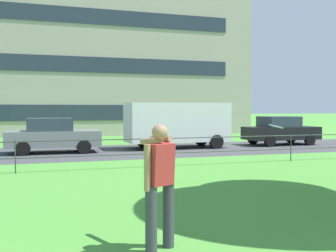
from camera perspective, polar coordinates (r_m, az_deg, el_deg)
name	(u,v)px	position (r m, az deg, el deg)	size (l,w,h in m)	color
street_strip	(25,154)	(17.94, -20.05, -3.86)	(80.00, 6.29, 0.01)	#424247
park_fence	(15,151)	(12.68, -21.25, -3.40)	(28.83, 0.04, 1.00)	#333833
person_thrower	(159,182)	(5.43, -1.28, -8.12)	(0.47, 0.86, 1.73)	#383842
frisbee	(276,126)	(7.62, 15.37, -0.04)	(0.34, 0.35, 0.09)	white
car_grey_far_right	(53,135)	(18.08, -16.34, -1.30)	(4.01, 1.82, 1.54)	slate
panel_van_left	(177,122)	(19.48, 1.37, 0.51)	(5.04, 2.19, 2.24)	white
car_black_center	(281,130)	(22.13, 15.98, -0.63)	(4.06, 1.93, 1.54)	black
apartment_building_background	(62,51)	(35.57, -15.05, 10.46)	(28.76, 14.44, 13.87)	#ADA393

